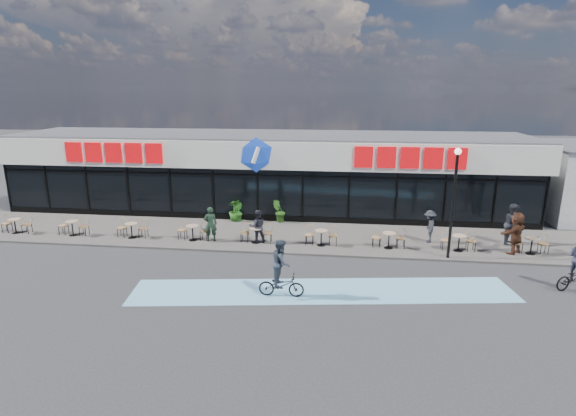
{
  "coord_description": "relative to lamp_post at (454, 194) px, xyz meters",
  "views": [
    {
      "loc": [
        4.55,
        -16.74,
        7.19
      ],
      "look_at": [
        2.1,
        3.5,
        1.79
      ],
      "focal_mm": 28.0,
      "sensor_mm": 36.0,
      "label": 1
    }
  ],
  "objects": [
    {
      "name": "ground",
      "position": [
        -9.26,
        -2.3,
        -2.96
      ],
      "size": [
        120.0,
        120.0,
        0.0
      ],
      "primitive_type": "plane",
      "color": "#28282B",
      "rests_on": "ground"
    },
    {
      "name": "sidewalk",
      "position": [
        -9.26,
        2.2,
        -2.91
      ],
      "size": [
        44.0,
        5.0,
        0.1
      ],
      "primitive_type": "cube",
      "color": "#504C47",
      "rests_on": "ground"
    },
    {
      "name": "bike_lane",
      "position": [
        -5.26,
        -3.8,
        -2.95
      ],
      "size": [
        14.17,
        4.13,
        0.01
      ],
      "primitive_type": "cube",
      "rotation": [
        0.0,
        0.0,
        0.14
      ],
      "color": "#69A5C6",
      "rests_on": "ground"
    },
    {
      "name": "building",
      "position": [
        -9.26,
        7.63,
        -0.62
      ],
      "size": [
        30.6,
        6.57,
        4.75
      ],
      "color": "black",
      "rests_on": "ground"
    },
    {
      "name": "lamp_post",
      "position": [
        0.0,
        0.0,
        0.0
      ],
      "size": [
        0.28,
        0.28,
        4.76
      ],
      "color": "black",
      "rests_on": "sidewalk"
    },
    {
      "name": "bistro_set_0",
      "position": [
        -21.09,
        1.0,
        -2.4
      ],
      "size": [
        1.54,
        0.62,
        0.9
      ],
      "color": "tan",
      "rests_on": "sidewalk"
    },
    {
      "name": "bistro_set_1",
      "position": [
        -17.98,
        1.0,
        -2.4
      ],
      "size": [
        1.54,
        0.62,
        0.9
      ],
      "color": "tan",
      "rests_on": "sidewalk"
    },
    {
      "name": "bistro_set_2",
      "position": [
        -14.88,
        1.0,
        -2.4
      ],
      "size": [
        1.54,
        0.62,
        0.9
      ],
      "color": "tan",
      "rests_on": "sidewalk"
    },
    {
      "name": "bistro_set_3",
      "position": [
        -11.77,
        1.0,
        -2.4
      ],
      "size": [
        1.54,
        0.62,
        0.9
      ],
      "color": "tan",
      "rests_on": "sidewalk"
    },
    {
      "name": "bistro_set_4",
      "position": [
        -8.67,
        1.0,
        -2.4
      ],
      "size": [
        1.54,
        0.62,
        0.9
      ],
      "color": "tan",
      "rests_on": "sidewalk"
    },
    {
      "name": "bistro_set_5",
      "position": [
        -5.56,
        1.0,
        -2.4
      ],
      "size": [
        1.54,
        0.62,
        0.9
      ],
      "color": "tan",
      "rests_on": "sidewalk"
    },
    {
      "name": "bistro_set_6",
      "position": [
        -2.46,
        1.0,
        -2.4
      ],
      "size": [
        1.54,
        0.62,
        0.9
      ],
      "color": "tan",
      "rests_on": "sidewalk"
    },
    {
      "name": "bistro_set_7",
      "position": [
        0.64,
        1.0,
        -2.4
      ],
      "size": [
        1.54,
        0.62,
        0.9
      ],
      "color": "tan",
      "rests_on": "sidewalk"
    },
    {
      "name": "bistro_set_8",
      "position": [
        3.75,
        1.0,
        -2.4
      ],
      "size": [
        1.54,
        0.62,
        0.9
      ],
      "color": "tan",
      "rests_on": "sidewalk"
    },
    {
      "name": "potted_plant_left",
      "position": [
        -10.36,
        4.41,
        -2.34
      ],
      "size": [
        0.71,
        0.73,
        1.04
      ],
      "primitive_type": "imported",
      "rotation": [
        0.0,
        0.0,
        2.2
      ],
      "color": "#2A651C",
      "rests_on": "sidewalk"
    },
    {
      "name": "potted_plant_mid",
      "position": [
        -10.53,
        4.43,
        -2.26
      ],
      "size": [
        0.94,
        0.94,
        1.19
      ],
      "primitive_type": "imported",
      "rotation": [
        0.0,
        0.0,
        3.93
      ],
      "color": "#235518",
      "rests_on": "sidewalk"
    },
    {
      "name": "potted_plant_right",
      "position": [
        -8.05,
        4.43,
        -2.24
      ],
      "size": [
        0.85,
        0.79,
        1.23
      ],
      "primitive_type": "imported",
      "rotation": [
        0.0,
        0.0,
        3.6
      ],
      "color": "#244E16",
      "rests_on": "sidewalk"
    },
    {
      "name": "patron_left",
      "position": [
        -10.87,
        0.92,
        -2.01
      ],
      "size": [
        0.71,
        0.56,
        1.7
      ],
      "primitive_type": "imported",
      "rotation": [
        0.0,
        0.0,
        3.41
      ],
      "color": "black",
      "rests_on": "sidewalk"
    },
    {
      "name": "patron_right",
      "position": [
        -8.59,
        1.0,
        -2.06
      ],
      "size": [
        0.91,
        0.8,
        1.59
      ],
      "primitive_type": "imported",
      "rotation": [
        0.0,
        0.0,
        3.43
      ],
      "color": "black",
      "rests_on": "sidewalk"
    },
    {
      "name": "pedestrian_a",
      "position": [
        -0.47,
        2.01,
        -2.08
      ],
      "size": [
        0.68,
        1.06,
        1.56
      ],
      "primitive_type": "imported",
      "rotation": [
        0.0,
        0.0,
        -1.67
      ],
      "color": "black",
      "rests_on": "sidewalk"
    },
    {
      "name": "pedestrian_b",
      "position": [
        3.34,
        2.23,
        -1.88
      ],
      "size": [
        1.06,
        1.17,
        1.95
      ],
      "primitive_type": "imported",
      "rotation": [
        0.0,
        0.0,
        1.15
      ],
      "color": "black",
      "rests_on": "sidewalk"
    },
    {
      "name": "pedestrian_c",
      "position": [
        3.03,
        0.89,
        -1.91
      ],
      "size": [
        1.68,
        1.6,
        1.9
      ],
      "primitive_type": "imported",
      "rotation": [
        0.0,
        0.0,
        3.88
      ],
      "color": "#3D2216",
      "rests_on": "sidewalk"
    },
    {
      "name": "cyclist_a",
      "position": [
        -6.72,
        -4.41,
        -2.08
      ],
      "size": [
        1.64,
        0.83,
        2.13
      ],
      "color": "black",
      "rests_on": "ground"
    }
  ]
}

